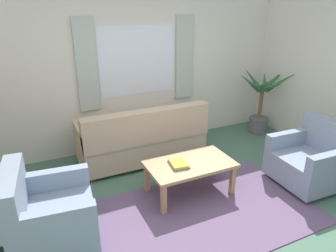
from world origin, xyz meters
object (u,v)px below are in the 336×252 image
book_stack_on_table (179,164)px  armchair_left (47,214)px  potted_plant (262,102)px  couch (142,139)px  armchair_right (312,159)px  coffee_table (190,167)px

book_stack_on_table → armchair_left: bearing=-173.2°
potted_plant → couch: bearing=-177.1°
book_stack_on_table → potted_plant: bearing=26.9°
armchair_left → potted_plant: size_ratio=0.74×
couch → armchair_left: couch is taller
armchair_left → book_stack_on_table: bearing=-77.3°
book_stack_on_table → potted_plant: (2.35, 1.19, 0.14)m
couch → armchair_right: (1.85, -1.57, -0.01)m
couch → armchair_left: 1.97m
couch → book_stack_on_table: (0.07, -1.07, 0.09)m
armchair_right → potted_plant: bearing=163.4°
couch → potted_plant: 2.44m
couch → coffee_table: (0.24, -1.07, 0.01)m
couch → book_stack_on_table: size_ratio=6.42×
armchair_left → book_stack_on_table: (1.59, 0.19, 0.11)m
armchair_left → book_stack_on_table: armchair_left is taller
armchair_left → coffee_table: size_ratio=0.84×
armchair_left → armchair_right: size_ratio=1.05×
book_stack_on_table → potted_plant: 2.64m
book_stack_on_table → coffee_table: bearing=-1.8°
coffee_table → couch: bearing=102.4°
couch → armchair_right: 2.43m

